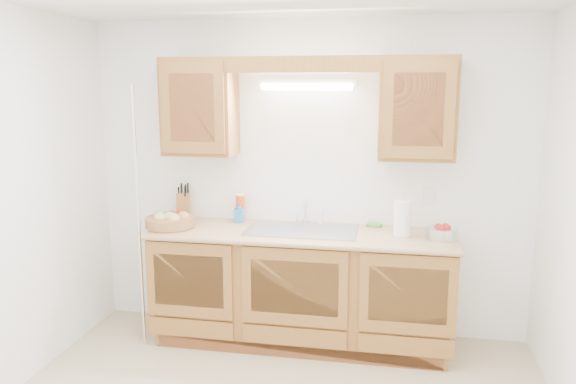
% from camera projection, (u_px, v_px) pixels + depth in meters
% --- Properties ---
extents(room, '(3.52, 3.50, 2.50)m').
position_uv_depth(room, '(267.00, 224.00, 3.05)').
color(room, '#C9B691').
rests_on(room, ground).
extents(base_cabinets, '(2.20, 0.60, 0.86)m').
position_uv_depth(base_cabinets, '(301.00, 288.00, 4.36)').
color(base_cabinets, '#A2642F').
rests_on(base_cabinets, ground).
extents(countertop, '(2.30, 0.63, 0.04)m').
position_uv_depth(countertop, '(301.00, 234.00, 4.27)').
color(countertop, tan).
rests_on(countertop, base_cabinets).
extents(upper_cabinet_left, '(0.55, 0.33, 0.75)m').
position_uv_depth(upper_cabinet_left, '(200.00, 107.00, 4.38)').
color(upper_cabinet_left, '#A2642F').
rests_on(upper_cabinet_left, room).
extents(upper_cabinet_right, '(0.55, 0.33, 0.75)m').
position_uv_depth(upper_cabinet_right, '(418.00, 109.00, 4.08)').
color(upper_cabinet_right, '#A2642F').
rests_on(upper_cabinet_right, room).
extents(valance, '(2.20, 0.05, 0.12)m').
position_uv_depth(valance, '(302.00, 64.00, 4.03)').
color(valance, '#A2642F').
rests_on(valance, room).
extents(fluorescent_fixture, '(0.76, 0.08, 0.08)m').
position_uv_depth(fluorescent_fixture, '(307.00, 85.00, 4.28)').
color(fluorescent_fixture, white).
rests_on(fluorescent_fixture, room).
extents(sink, '(0.84, 0.46, 0.36)m').
position_uv_depth(sink, '(302.00, 240.00, 4.30)').
color(sink, '#9E9EA3').
rests_on(sink, countertop).
extents(wire_shelf_pole, '(0.03, 0.03, 2.00)m').
position_uv_depth(wire_shelf_pole, '(139.00, 219.00, 4.22)').
color(wire_shelf_pole, silver).
rests_on(wire_shelf_pole, ground).
extents(outlet_plate, '(0.08, 0.01, 0.12)m').
position_uv_depth(outlet_plate, '(429.00, 196.00, 4.34)').
color(outlet_plate, white).
rests_on(outlet_plate, room).
extents(fruit_basket, '(0.46, 0.46, 0.12)m').
position_uv_depth(fruit_basket, '(170.00, 220.00, 4.38)').
color(fruit_basket, '#AF7D46').
rests_on(fruit_basket, countertop).
extents(knife_block, '(0.15, 0.19, 0.31)m').
position_uv_depth(knife_block, '(183.00, 206.00, 4.65)').
color(knife_block, '#A2642F').
rests_on(knife_block, countertop).
extents(orange_canister, '(0.09, 0.09, 0.23)m').
position_uv_depth(orange_canister, '(241.00, 207.00, 4.56)').
color(orange_canister, '#EE460D').
rests_on(orange_canister, countertop).
extents(soap_bottle, '(0.08, 0.08, 0.17)m').
position_uv_depth(soap_bottle, '(239.00, 212.00, 4.53)').
color(soap_bottle, blue).
rests_on(soap_bottle, countertop).
extents(sponge, '(0.13, 0.10, 0.02)m').
position_uv_depth(sponge, '(374.00, 225.00, 4.41)').
color(sponge, '#CC333F').
rests_on(sponge, countertop).
extents(paper_towel, '(0.15, 0.15, 0.31)m').
position_uv_depth(paper_towel, '(402.00, 219.00, 4.11)').
color(paper_towel, silver).
rests_on(paper_towel, countertop).
extents(apple_bowl, '(0.25, 0.25, 0.12)m').
position_uv_depth(apple_bowl, '(442.00, 232.00, 4.04)').
color(apple_bowl, silver).
rests_on(apple_bowl, countertop).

